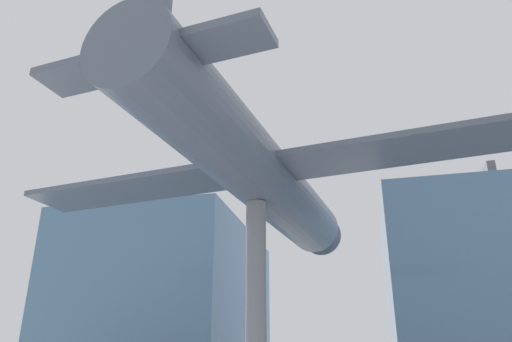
# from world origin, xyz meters

# --- Properties ---
(glass_pavilion_left) EXTENTS (9.53, 12.75, 10.56)m
(glass_pavilion_left) POSITION_xyz_m (-8.67, 14.36, 4.99)
(glass_pavilion_left) COLOR slate
(glass_pavilion_left) RESTS_ON ground_plane
(glass_pavilion_right) EXTENTS (9.53, 12.75, 10.56)m
(glass_pavilion_right) POSITION_xyz_m (8.67, 14.36, 4.99)
(glass_pavilion_right) COLOR slate
(glass_pavilion_right) RESTS_ON ground_plane
(support_pylon_central) EXTENTS (0.58, 0.58, 6.50)m
(support_pylon_central) POSITION_xyz_m (0.00, 0.00, 3.25)
(support_pylon_central) COLOR slate
(support_pylon_central) RESTS_ON ground_plane
(suspended_airplane) EXTENTS (16.27, 15.27, 3.51)m
(suspended_airplane) POSITION_xyz_m (0.04, 0.31, 7.52)
(suspended_airplane) COLOR #4C5666
(suspended_airplane) RESTS_ON support_pylon_central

